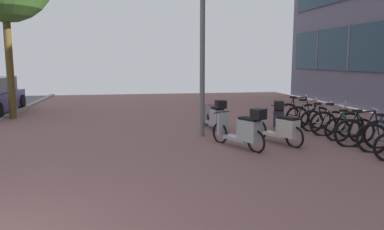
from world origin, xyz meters
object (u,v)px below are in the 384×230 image
lamp_post (203,12)px  bicycle_rack_07 (323,121)px  bicycle_rack_05 (349,129)px  scooter_far (244,130)px  bicycle_rack_08 (308,117)px  scooter_near (280,129)px  scooter_mid (279,117)px  scooter_extra (215,116)px  bicycle_rack_04 (364,133)px  bicycle_rack_06 (336,124)px  bicycle_rack_09 (299,114)px

lamp_post → bicycle_rack_07: bearing=-0.6°
bicycle_rack_05 → scooter_far: 3.01m
bicycle_rack_08 → scooter_near: (-1.78, -1.96, 0.05)m
scooter_mid → scooter_extra: scooter_mid is taller
bicycle_rack_04 → bicycle_rack_08: 2.68m
bicycle_rack_08 → scooter_extra: bearing=176.0°
bicycle_rack_05 → bicycle_rack_08: 2.01m
scooter_mid → lamp_post: size_ratio=0.25×
bicycle_rack_04 → bicycle_rack_06: size_ratio=0.99×
scooter_extra → lamp_post: bearing=-125.0°
bicycle_rack_04 → bicycle_rack_05: bicycle_rack_04 is taller
bicycle_rack_08 → lamp_post: lamp_post is taller
lamp_post → scooter_near: bearing=-36.8°
scooter_far → bicycle_rack_07: bearing=28.8°
bicycle_rack_08 → bicycle_rack_07: bearing=-79.2°
bicycle_rack_08 → scooter_mid: bearing=-162.8°
bicycle_rack_06 → bicycle_rack_09: same height
bicycle_rack_05 → scooter_near: size_ratio=0.72×
bicycle_rack_07 → bicycle_rack_08: size_ratio=0.92×
bicycle_rack_06 → lamp_post: (-3.71, 0.71, 3.07)m
scooter_extra → bicycle_rack_07: bearing=-15.8°
scooter_mid → bicycle_rack_07: bearing=-13.9°
bicycle_rack_07 → scooter_mid: size_ratio=0.80×
bicycle_rack_06 → bicycle_rack_09: (-0.16, 2.01, -0.00)m
scooter_extra → bicycle_rack_08: bearing=-4.0°
bicycle_rack_09 → lamp_post: bearing=-159.8°
bicycle_rack_04 → scooter_mid: (-1.23, 2.33, 0.09)m
bicycle_rack_09 → scooter_near: bicycle_rack_09 is taller
bicycle_rack_05 → scooter_mid: bearing=127.5°
bicycle_rack_04 → scooter_extra: (-3.05, 2.89, 0.08)m
bicycle_rack_05 → bicycle_rack_07: bicycle_rack_07 is taller
scooter_near → scooter_mid: bearing=68.4°
bicycle_rack_07 → bicycle_rack_09: (-0.13, 1.34, 0.02)m
bicycle_rack_07 → scooter_mid: scooter_mid is taller
bicycle_rack_06 → scooter_mid: (-1.30, 0.99, 0.09)m
bicycle_rack_09 → scooter_mid: 1.54m
bicycle_rack_08 → scooter_near: bearing=-132.3°
bicycle_rack_05 → lamp_post: (-3.68, 1.38, 3.10)m
lamp_post → bicycle_rack_08: bearing=10.1°
bicycle_rack_06 → scooter_near: bicycle_rack_06 is taller
bicycle_rack_05 → scooter_near: 1.91m
bicycle_rack_07 → scooter_extra: bearing=164.2°
bicycle_rack_07 → bicycle_rack_05: bearing=-90.2°
bicycle_rack_05 → scooter_mid: (-1.27, 1.66, 0.12)m
bicycle_rack_07 → bicycle_rack_08: bicycle_rack_08 is taller
bicycle_rack_07 → scooter_mid: bearing=166.1°
scooter_near → scooter_far: size_ratio=0.98×
lamp_post → scooter_mid: bearing=6.6°
bicycle_rack_06 → bicycle_rack_08: (-0.15, 1.34, -0.01)m
scooter_extra → scooter_far: bearing=-87.8°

